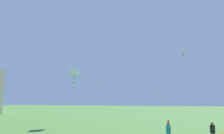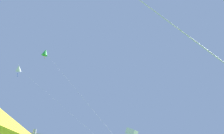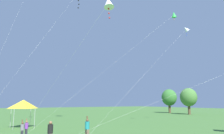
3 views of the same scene
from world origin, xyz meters
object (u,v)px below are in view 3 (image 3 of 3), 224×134
Objects in this scene: person_purple_shirt at (26,127)px; person_grey_shirt at (22,129)px; kite_green_diamond_4 at (174,15)px; festival_tent at (23,104)px; person_teal_shirt at (87,127)px; kite_white_diamond_2 at (108,3)px; kite_white_diamond_0 at (186,29)px; person_black_shirt at (50,132)px.

person_grey_shirt is at bearing 1.09° from person_purple_shirt.
festival_tent is at bearing -114.96° from kite_green_diamond_4.
person_purple_shirt is 6.61m from person_teal_shirt.
person_teal_shirt is 11.87m from kite_white_diamond_2.
kite_white_diamond_0 is (7.59, 24.38, 12.72)m from festival_tent.
person_black_shirt reaches higher than person_grey_shirt.
kite_white_diamond_0 is at bearing 72.72° from festival_tent.
kite_green_diamond_4 is (1.95, 20.55, 16.01)m from person_purple_shirt.
kite_white_diamond_0 is (-4.42, 20.71, 14.82)m from person_teal_shirt.
kite_white_diamond_2 is (19.31, 1.55, 7.01)m from festival_tent.
kite_green_diamond_4 reaches higher than person_purple_shirt.
kite_green_diamond_4 is at bearing 65.04° from festival_tent.
person_teal_shirt is 25.85m from kite_white_diamond_0.
kite_white_diamond_0 is at bearing 108.46° from kite_green_diamond_4.
kite_green_diamond_4 is (0.84, 21.15, 16.02)m from person_grey_shirt.
person_grey_shirt is 6.34m from person_teal_shirt.
person_teal_shirt is 0.10× the size of kite_white_diamond_0.
kite_white_diamond_2 is at bearing 40.91° from person_purple_shirt.
festival_tent is 25.68m from kite_green_diamond_4.
person_purple_shirt reaches higher than person_grey_shirt.
kite_white_diamond_2 is at bearing 4.60° from festival_tent.
festival_tent is 1.99× the size of person_black_shirt.
kite_green_diamond_4 is at bearing -101.70° from person_grey_shirt.
person_purple_shirt is 5.94m from person_black_shirt.
person_purple_shirt is at bearing -168.63° from kite_white_diamond_2.
person_purple_shirt is at bearing -95.43° from kite_green_diamond_4.
person_grey_shirt is 0.83× the size of person_teal_shirt.
person_purple_shirt is 0.83× the size of person_teal_shirt.
person_black_shirt is at bearing 110.35° from person_teal_shirt.
person_grey_shirt is at bearing -88.39° from kite_white_diamond_0.
kite_white_diamond_0 reaches higher than person_black_shirt.
kite_white_diamond_2 reaches higher than person_black_shirt.
kite_green_diamond_4 is (-2.84, 16.00, 15.84)m from person_teal_shirt.
person_grey_shirt is 1.00× the size of person_purple_shirt.
kite_white_diamond_2 reaches higher than person_purple_shirt.
person_black_shirt reaches higher than person_purple_shirt.
person_teal_shirt is 22.70m from kite_green_diamond_4.
kite_green_diamond_4 reaches higher than kite_white_diamond_0.
person_black_shirt is (13.10, -0.20, -2.11)m from festival_tent.
person_grey_shirt is 0.08× the size of kite_green_diamond_4.
person_black_shirt is (4.79, 1.28, 0.17)m from person_grey_shirt.
person_grey_shirt is 14.71m from kite_white_diamond_2.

